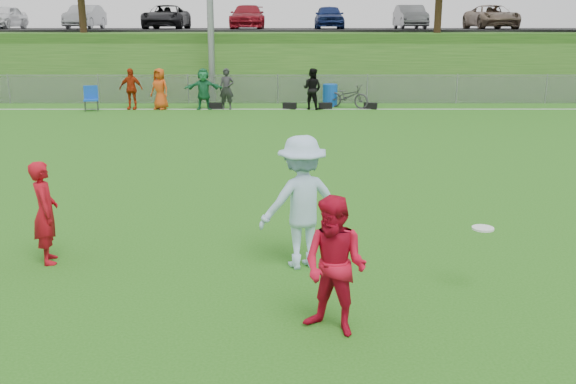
{
  "coord_description": "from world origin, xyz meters",
  "views": [
    {
      "loc": [
        0.41,
        -8.81,
        3.56
      ],
      "look_at": [
        0.43,
        0.5,
        1.08
      ],
      "focal_mm": 40.0,
      "sensor_mm": 36.0,
      "label": 1
    }
  ],
  "objects_px": {
    "player_blue": "(302,202)",
    "frisbee": "(483,228)",
    "player_red_left": "(45,212)",
    "recycling_bin": "(330,95)",
    "player_red_center": "(335,266)",
    "bicycle": "(348,96)"
  },
  "relations": [
    {
      "from": "player_blue",
      "to": "recycling_bin",
      "type": "distance_m",
      "value": 18.83
    },
    {
      "from": "frisbee",
      "to": "player_red_center",
      "type": "bearing_deg",
      "value": -150.77
    },
    {
      "from": "player_red_center",
      "to": "recycling_bin",
      "type": "distance_m",
      "value": 20.93
    },
    {
      "from": "player_blue",
      "to": "player_red_center",
      "type": "bearing_deg",
      "value": 79.48
    },
    {
      "from": "bicycle",
      "to": "player_red_center",
      "type": "bearing_deg",
      "value": -155.72
    },
    {
      "from": "recycling_bin",
      "to": "bicycle",
      "type": "xyz_separation_m",
      "value": [
        0.72,
        -0.54,
        0.02
      ]
    },
    {
      "from": "player_blue",
      "to": "frisbee",
      "type": "bearing_deg",
      "value": 137.78
    },
    {
      "from": "player_blue",
      "to": "frisbee",
      "type": "relative_size",
      "value": 6.84
    },
    {
      "from": "player_blue",
      "to": "bicycle",
      "type": "xyz_separation_m",
      "value": [
        2.37,
        18.21,
        -0.5
      ]
    },
    {
      "from": "player_red_center",
      "to": "player_blue",
      "type": "height_order",
      "value": "player_blue"
    },
    {
      "from": "player_red_center",
      "to": "recycling_bin",
      "type": "xyz_separation_m",
      "value": [
        1.31,
        20.89,
        -0.36
      ]
    },
    {
      "from": "player_blue",
      "to": "frisbee",
      "type": "xyz_separation_m",
      "value": [
        2.38,
        -0.99,
        -0.08
      ]
    },
    {
      "from": "player_blue",
      "to": "bicycle",
      "type": "bearing_deg",
      "value": -116.95
    },
    {
      "from": "player_red_left",
      "to": "recycling_bin",
      "type": "distance_m",
      "value": 19.39
    },
    {
      "from": "player_red_left",
      "to": "frisbee",
      "type": "height_order",
      "value": "player_red_left"
    },
    {
      "from": "player_red_center",
      "to": "frisbee",
      "type": "xyz_separation_m",
      "value": [
        2.04,
        1.14,
        0.08
      ]
    },
    {
      "from": "player_red_center",
      "to": "bicycle",
      "type": "bearing_deg",
      "value": 115.8
    },
    {
      "from": "player_red_left",
      "to": "bicycle",
      "type": "distance_m",
      "value": 19.09
    },
    {
      "from": "player_red_left",
      "to": "player_blue",
      "type": "height_order",
      "value": "player_blue"
    },
    {
      "from": "player_red_left",
      "to": "recycling_bin",
      "type": "bearing_deg",
      "value": -37.2
    },
    {
      "from": "player_red_center",
      "to": "bicycle",
      "type": "xyz_separation_m",
      "value": [
        2.03,
        20.34,
        -0.34
      ]
    },
    {
      "from": "recycling_bin",
      "to": "player_red_left",
      "type": "bearing_deg",
      "value": -106.48
    }
  ]
}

